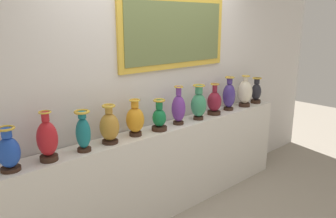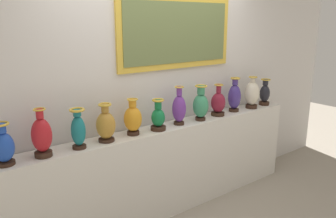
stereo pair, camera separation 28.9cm
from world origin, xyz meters
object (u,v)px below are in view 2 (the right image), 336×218
(vase_ochre, at_px, (106,125))
(vase_amber, at_px, (133,119))
(vase_emerald, at_px, (158,117))
(vase_jade, at_px, (201,105))
(vase_onyx, at_px, (265,93))
(vase_burgundy, at_px, (218,103))
(vase_ivory, at_px, (252,94))
(vase_indigo, at_px, (234,96))
(vase_teal, at_px, (78,130))
(vase_crimson, at_px, (42,136))
(vase_violet, at_px, (179,108))
(vase_sapphire, at_px, (3,147))

(vase_ochre, distance_m, vase_amber, 0.29)
(vase_amber, distance_m, vase_emerald, 0.28)
(vase_ochre, bearing_deg, vase_jade, -0.93)
(vase_onyx, bearing_deg, vase_amber, 179.76)
(vase_ochre, distance_m, vase_burgundy, 1.43)
(vase_amber, relative_size, vase_jade, 0.90)
(vase_ochre, xyz_separation_m, vase_emerald, (0.57, -0.02, -0.02))
(vase_jade, distance_m, vase_onyx, 1.14)
(vase_ivory, bearing_deg, vase_indigo, 175.62)
(vase_jade, relative_size, vase_onyx, 1.15)
(vase_emerald, bearing_deg, vase_ivory, 0.39)
(vase_teal, bearing_deg, vase_onyx, 0.48)
(vase_crimson, relative_size, vase_violet, 0.98)
(vase_crimson, distance_m, vase_teal, 0.30)
(vase_teal, bearing_deg, vase_ivory, 0.29)
(vase_amber, relative_size, vase_ivory, 0.89)
(vase_burgundy, bearing_deg, vase_onyx, -0.07)
(vase_ochre, height_order, vase_violet, vase_violet)
(vase_amber, bearing_deg, vase_sapphire, -179.23)
(vase_jade, bearing_deg, vase_indigo, 3.36)
(vase_sapphire, distance_m, vase_indigo, 2.58)
(vase_crimson, relative_size, vase_indigo, 0.97)
(vase_burgundy, xyz_separation_m, vase_onyx, (0.85, -0.00, 0.00))
(vase_sapphire, bearing_deg, vase_ivory, -0.06)
(vase_teal, xyz_separation_m, vase_onyx, (2.55, 0.02, -0.02))
(vase_amber, relative_size, vase_onyx, 1.04)
(vase_teal, height_order, vase_emerald, vase_teal)
(vase_indigo, distance_m, vase_onyx, 0.57)
(vase_crimson, bearing_deg, vase_ochre, 1.40)
(vase_crimson, height_order, vase_ochre, vase_crimson)
(vase_amber, distance_m, vase_jade, 0.85)
(vase_ochre, height_order, vase_indigo, vase_indigo)
(vase_sapphire, height_order, vase_jade, vase_jade)
(vase_crimson, height_order, vase_burgundy, vase_crimson)
(vase_teal, height_order, vase_ivory, vase_ivory)
(vase_violet, distance_m, vase_burgundy, 0.58)
(vase_sapphire, relative_size, vase_emerald, 1.05)
(vase_jade, height_order, vase_burgundy, vase_jade)
(vase_sapphire, xyz_separation_m, vase_onyx, (3.14, 0.01, 0.00))
(vase_sapphire, distance_m, vase_crimson, 0.29)
(vase_jade, bearing_deg, vase_ivory, 0.74)
(vase_sapphire, height_order, vase_onyx, vase_onyx)
(vase_sapphire, distance_m, vase_emerald, 1.43)
(vase_emerald, bearing_deg, vase_violet, 3.85)
(vase_crimson, distance_m, vase_indigo, 2.29)
(vase_crimson, relative_size, vase_jade, 1.02)
(vase_sapphire, xyz_separation_m, vase_amber, (1.15, 0.02, 0.01))
(vase_ochre, distance_m, vase_emerald, 0.57)
(vase_ochre, xyz_separation_m, vase_jade, (1.14, -0.02, 0.02))
(vase_violet, relative_size, vase_jade, 1.05)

